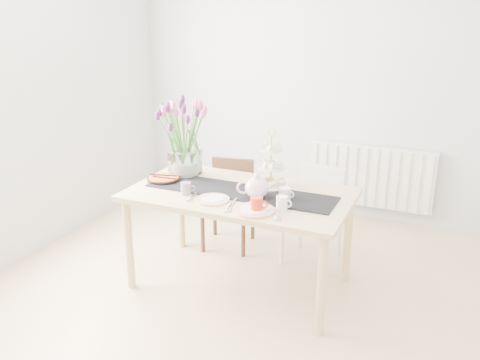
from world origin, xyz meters
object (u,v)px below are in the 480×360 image
at_px(tart_tin, 164,179).
at_px(dining_table, 240,202).
at_px(radiator, 371,176).
at_px(chair_brown, 230,197).
at_px(mug_white, 282,203).
at_px(plate_right, 254,210).
at_px(tulip_vase, 184,126).
at_px(cream_jug, 285,194).
at_px(teapot, 257,188).
at_px(mug_grey, 186,188).
at_px(cake_stand, 271,172).
at_px(mug_orange, 257,204).
at_px(chair_white, 316,208).
at_px(plate_left, 213,199).

bearing_deg(tart_tin, dining_table, 0.49).
relative_size(radiator, chair_brown, 1.58).
bearing_deg(mug_white, tart_tin, 167.70).
xyz_separation_m(chair_brown, tart_tin, (-0.27, -0.64, 0.33)).
height_order(chair_brown, plate_right, plate_right).
relative_size(radiator, plate_right, 4.37).
xyz_separation_m(dining_table, tart_tin, (-0.64, -0.01, 0.09)).
distance_m(tulip_vase, mug_white, 1.07).
bearing_deg(radiator, cream_jug, -100.70).
height_order(teapot, mug_grey, teapot).
distance_m(tulip_vase, cake_stand, 0.77).
bearing_deg(plate_right, cake_stand, 98.00).
distance_m(chair_brown, cake_stand, 0.81).
relative_size(tulip_vase, plate_right, 2.62).
relative_size(dining_table, cake_stand, 4.10).
xyz_separation_m(teapot, mug_orange, (0.08, -0.21, -0.03)).
bearing_deg(mug_orange, chair_white, 60.76).
bearing_deg(plate_right, tulip_vase, 148.72).
relative_size(mug_white, plate_right, 0.33).
relative_size(cream_jug, mug_grey, 0.97).
bearing_deg(radiator, teapot, -105.98).
bearing_deg(mug_orange, chair_brown, 103.51).
relative_size(chair_white, plate_right, 2.85).
relative_size(chair_brown, cream_jug, 8.88).
xyz_separation_m(dining_table, tulip_vase, (-0.55, 0.18, 0.47)).
bearing_deg(cream_jug, mug_white, -65.91).
bearing_deg(mug_grey, mug_white, -23.53).
distance_m(dining_table, teapot, 0.24).
xyz_separation_m(cream_jug, plate_left, (-0.45, -0.22, -0.04)).
bearing_deg(radiator, chair_white, -104.77).
bearing_deg(plate_left, radiator, 67.88).
relative_size(mug_white, plate_left, 0.38).
bearing_deg(plate_right, cream_jug, 68.36).
distance_m(chair_brown, mug_white, 1.18).
bearing_deg(cream_jug, chair_white, 96.76).
bearing_deg(dining_table, plate_right, -51.70).
height_order(tulip_vase, tart_tin, tulip_vase).
xyz_separation_m(cake_stand, teapot, (-0.00, -0.28, -0.03)).
bearing_deg(mug_orange, mug_white, 16.09).
relative_size(mug_orange, plate_left, 0.41).
bearing_deg(tart_tin, cream_jug, -0.31).
bearing_deg(tulip_vase, mug_orange, -30.58).
relative_size(dining_table, mug_orange, 16.18).
xyz_separation_m(chair_white, tart_tin, (-1.04, -0.66, 0.31)).
bearing_deg(chair_brown, teapot, -62.85).
bearing_deg(plate_left, chair_brown, 107.17).
height_order(mug_grey, plate_right, mug_grey).
distance_m(dining_table, mug_grey, 0.41).
distance_m(dining_table, mug_orange, 0.40).
bearing_deg(cake_stand, cream_jug, -49.06).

